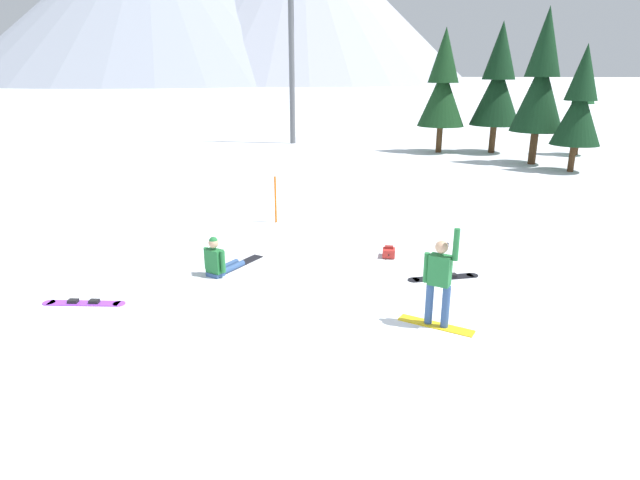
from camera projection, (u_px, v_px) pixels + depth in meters
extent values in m
plane|color=white|center=(324.00, 316.00, 10.56)|extent=(800.00, 800.00, 0.00)
cube|color=yellow|center=(436.00, 325.00, 10.13)|extent=(1.45, 0.81, 0.02)
cylinder|color=#335184|center=(429.00, 303.00, 10.08)|extent=(0.15, 0.15, 0.83)
cylinder|color=#335184|center=(446.00, 307.00, 9.93)|extent=(0.15, 0.15, 0.83)
cube|color=#237238|center=(440.00, 270.00, 9.79)|extent=(0.46, 0.37, 0.59)
cylinder|color=#237238|center=(426.00, 267.00, 9.91)|extent=(0.11, 0.11, 0.58)
cylinder|color=#237238|center=(456.00, 245.00, 9.50)|extent=(0.11, 0.11, 0.60)
sphere|color=tan|center=(442.00, 247.00, 9.65)|extent=(0.24, 0.24, 0.24)
cube|color=black|center=(444.00, 244.00, 9.76)|extent=(0.17, 0.10, 0.08)
cube|color=#335184|center=(216.00, 274.00, 12.58)|extent=(0.44, 0.40, 0.10)
cylinder|color=#335184|center=(226.00, 266.00, 13.02)|extent=(0.45, 0.79, 0.14)
cylinder|color=#335184|center=(232.00, 268.00, 12.92)|extent=(0.45, 0.79, 0.14)
cube|color=black|center=(240.00, 264.00, 13.32)|extent=(0.88, 1.51, 0.02)
cube|color=#237238|center=(215.00, 261.00, 12.47)|extent=(0.46, 0.38, 0.57)
cylinder|color=#237238|center=(206.00, 258.00, 12.60)|extent=(0.11, 0.11, 0.52)
cylinder|color=#237238|center=(223.00, 262.00, 12.34)|extent=(0.11, 0.11, 0.52)
sphere|color=tan|center=(214.00, 243.00, 12.34)|extent=(0.24, 0.24, 0.24)
sphere|color=#237238|center=(213.00, 241.00, 12.32)|extent=(0.20, 0.20, 0.20)
cube|color=black|center=(443.00, 278.00, 12.46)|extent=(1.49, 0.75, 0.02)
cylinder|color=black|center=(472.00, 275.00, 12.60)|extent=(0.35, 0.35, 0.02)
cylinder|color=black|center=(414.00, 280.00, 12.32)|extent=(0.35, 0.35, 0.02)
cube|color=black|center=(452.00, 275.00, 12.49)|extent=(0.23, 0.20, 0.07)
cube|color=black|center=(435.00, 276.00, 12.40)|extent=(0.23, 0.20, 0.07)
cube|color=#993FD8|center=(84.00, 303.00, 11.09)|extent=(1.52, 0.40, 0.02)
cylinder|color=#993FD8|center=(119.00, 304.00, 11.06)|extent=(0.28, 0.28, 0.02)
cylinder|color=#993FD8|center=(49.00, 303.00, 11.11)|extent=(0.28, 0.28, 0.02)
cube|color=black|center=(94.00, 301.00, 11.07)|extent=(0.21, 0.16, 0.07)
cube|color=black|center=(73.00, 301.00, 11.08)|extent=(0.21, 0.16, 0.07)
cube|color=red|center=(389.00, 253.00, 13.86)|extent=(0.32, 0.46, 0.23)
cube|color=maroon|center=(389.00, 247.00, 13.89)|extent=(0.23, 0.20, 0.08)
cylinder|color=black|center=(389.00, 255.00, 13.62)|extent=(0.03, 0.12, 0.02)
cylinder|color=orange|center=(276.00, 200.00, 16.81)|extent=(0.06, 0.06, 1.50)
cylinder|color=#472D19|center=(492.00, 139.00, 31.18)|extent=(0.37, 0.37, 1.62)
cone|color=black|center=(497.00, 95.00, 30.41)|extent=(2.85, 2.85, 3.45)
cone|color=black|center=(501.00, 50.00, 29.67)|extent=(1.85, 1.85, 3.16)
cylinder|color=#472D19|center=(533.00, 148.00, 27.37)|extent=(0.38, 0.38, 1.69)
cone|color=black|center=(540.00, 95.00, 26.56)|extent=(2.62, 2.62, 3.60)
cone|color=black|center=(546.00, 42.00, 25.78)|extent=(1.71, 1.71, 3.30)
cylinder|color=#472D19|center=(577.00, 145.00, 30.38)|extent=(0.25, 0.25, 1.12)
cone|color=#194723|center=(581.00, 114.00, 29.85)|extent=(1.86, 1.86, 2.38)
cone|color=#194723|center=(586.00, 83.00, 29.34)|extent=(1.21, 1.21, 2.19)
cylinder|color=#472D19|center=(439.00, 139.00, 31.34)|extent=(0.35, 0.35, 1.55)
cone|color=#143819|center=(442.00, 97.00, 30.60)|extent=(2.72, 2.72, 3.30)
cone|color=#143819|center=(445.00, 55.00, 29.89)|extent=(1.77, 1.77, 3.02)
cylinder|color=#472D19|center=(572.00, 158.00, 25.37)|extent=(0.29, 0.29, 1.30)
cone|color=black|center=(578.00, 115.00, 24.75)|extent=(2.25, 2.25, 2.76)
cone|color=black|center=(584.00, 72.00, 24.16)|extent=(1.47, 1.47, 2.53)
cylinder|color=#595B60|center=(292.00, 68.00, 34.05)|extent=(0.36, 0.36, 9.62)
cone|color=#8C93A3|center=(153.00, 0.00, 194.62)|extent=(139.27, 139.27, 58.93)
cone|color=#9EA3B2|center=(302.00, 2.00, 203.50)|extent=(129.73, 129.73, 59.84)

